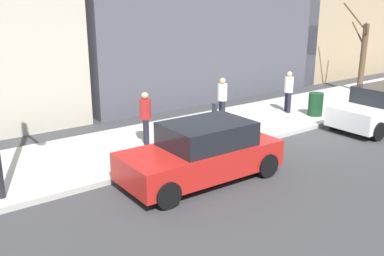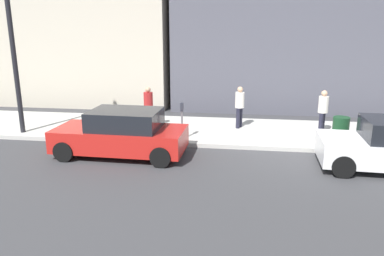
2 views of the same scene
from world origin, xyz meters
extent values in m
plane|color=#38383A|center=(0.00, 0.00, 0.00)|extent=(120.00, 120.00, 0.00)
cube|color=#B2AFA8|center=(2.00, 0.00, 0.07)|extent=(4.00, 36.00, 0.15)
cube|color=white|center=(-1.29, -2.86, 0.57)|extent=(1.95, 4.26, 0.70)
cylinder|color=black|center=(-2.08, -1.28, 0.32)|extent=(0.24, 0.65, 0.64)
cylinder|color=black|center=(-0.38, -1.34, 0.32)|extent=(0.24, 0.65, 0.64)
cylinder|color=black|center=(-0.50, -4.44, 0.32)|extent=(0.24, 0.65, 0.64)
cube|color=red|center=(-1.12, 5.46, 0.57)|extent=(1.91, 4.25, 0.70)
cube|color=black|center=(-1.13, 5.26, 1.22)|extent=(1.66, 2.24, 0.60)
cylinder|color=black|center=(-1.93, 7.03, 0.32)|extent=(0.24, 0.65, 0.64)
cylinder|color=black|center=(-0.23, 6.99, 0.32)|extent=(0.24, 0.65, 0.64)
cylinder|color=black|center=(-2.01, 3.94, 0.32)|extent=(0.24, 0.65, 0.64)
cylinder|color=black|center=(-0.31, 3.89, 0.32)|extent=(0.24, 0.65, 0.64)
cylinder|color=slate|center=(0.45, 3.69, 0.68)|extent=(0.07, 0.07, 1.05)
cube|color=#2D333D|center=(0.45, 3.69, 1.35)|extent=(0.14, 0.10, 0.30)
cylinder|color=brown|center=(2.60, -7.64, 1.80)|extent=(0.28, 0.28, 3.30)
cylinder|color=brown|center=(2.38, -7.31, 3.19)|extent=(0.45, 0.75, 0.76)
cylinder|color=brown|center=(3.20, -7.93, 2.95)|extent=(1.21, 0.74, 1.10)
cylinder|color=brown|center=(3.15, -7.44, 3.77)|extent=(1.15, 0.51, 1.36)
cylinder|color=#14381E|center=(0.90, -1.87, 0.60)|extent=(0.56, 0.56, 0.90)
cylinder|color=#1E1E2D|center=(2.03, -1.48, 0.56)|extent=(0.16, 0.16, 0.82)
cylinder|color=#1E1E2D|center=(1.82, -1.37, 0.56)|extent=(0.16, 0.16, 0.82)
cylinder|color=silver|center=(1.92, -1.42, 1.28)|extent=(0.36, 0.36, 0.62)
sphere|color=tan|center=(1.92, -1.42, 1.70)|extent=(0.22, 0.22, 0.22)
cylinder|color=#1E1E2D|center=(2.51, 1.64, 0.56)|extent=(0.16, 0.16, 0.82)
cylinder|color=#1E1E2D|center=(2.29, 1.73, 0.56)|extent=(0.16, 0.16, 0.82)
cylinder|color=silver|center=(2.40, 1.68, 1.28)|extent=(0.36, 0.36, 0.62)
sphere|color=tan|center=(2.40, 1.68, 1.70)|extent=(0.22, 0.22, 0.22)
cylinder|color=#1E1E2D|center=(1.76, 5.33, 0.56)|extent=(0.16, 0.16, 0.82)
cylinder|color=#1E1E2D|center=(1.98, 5.23, 0.56)|extent=(0.16, 0.16, 0.82)
cylinder|color=#A52323|center=(1.87, 5.28, 1.28)|extent=(0.36, 0.36, 0.62)
sphere|color=tan|center=(1.87, 5.28, 1.70)|extent=(0.22, 0.22, 0.22)
camera|label=1|loc=(-9.21, 11.85, 4.45)|focal=40.00mm
camera|label=2|loc=(-12.33, 1.55, 4.07)|focal=35.00mm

